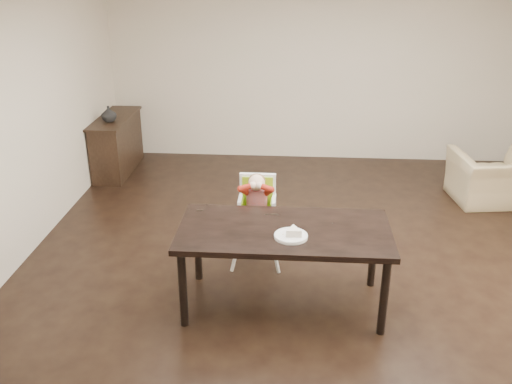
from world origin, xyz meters
The scene contains 8 objects.
ground centered at (0.00, 0.00, 0.00)m, with size 7.00×7.00×0.00m, color black.
room_walls centered at (0.00, 0.00, 1.86)m, with size 6.02×7.02×2.71m.
dining_table centered at (-0.34, -0.47, 0.67)m, with size 1.80×0.90×0.75m.
high_chair centered at (-0.63, 0.31, 0.67)m, with size 0.39×0.39×0.94m.
plate centered at (-0.28, -0.62, 0.78)m, with size 0.36×0.36×0.08m.
armchair centered at (2.20, 1.97, 0.42)m, with size 0.97×0.63×0.84m, color tan.
sideboard centered at (-2.78, 2.70, 0.40)m, with size 0.44×1.26×0.79m.
vase centered at (-2.78, 2.49, 0.89)m, with size 0.20×0.21×0.20m, color #99999E.
Camera 1 is at (-0.28, -4.78, 2.93)m, focal length 40.00 mm.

